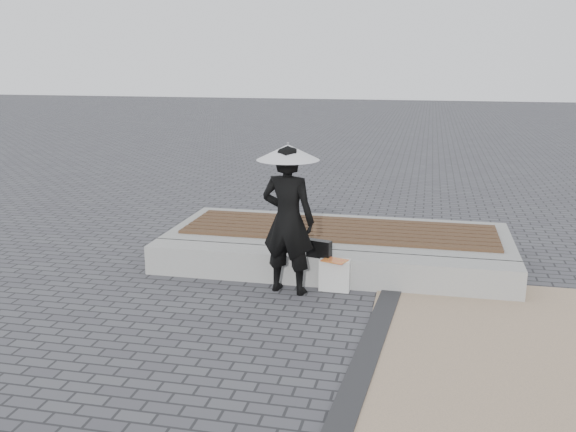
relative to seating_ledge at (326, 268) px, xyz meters
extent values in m
plane|color=#47484C|center=(0.00, -1.60, -0.20)|extent=(80.00, 80.00, 0.00)
cube|color=#28292B|center=(0.75, -2.10, -0.18)|extent=(0.61, 5.20, 0.04)
cube|color=#9D9D98|center=(0.00, 0.00, 0.00)|extent=(5.00, 0.45, 0.40)
cube|color=#969792|center=(0.00, 1.20, 0.00)|extent=(5.00, 2.00, 0.40)
imported|color=black|center=(-0.43, -0.44, 0.74)|extent=(0.76, 0.57, 1.89)
cylinder|color=#A5A5AA|center=(-0.43, -0.44, 1.12)|extent=(0.01, 0.01, 0.78)
cone|color=silver|center=(-0.43, -0.44, 1.60)|extent=(0.78, 0.78, 0.19)
sphere|color=#A5A5AA|center=(-0.43, -0.44, 1.71)|extent=(0.03, 0.03, 0.03)
cube|color=black|center=(-0.07, -0.17, 0.31)|extent=(0.34, 0.20, 0.23)
cube|color=silver|center=(0.16, -0.27, 0.01)|extent=(0.40, 0.17, 0.41)
cube|color=red|center=(0.16, -0.32, 0.22)|extent=(0.36, 0.30, 0.01)
camera|label=1|loc=(1.24, -7.98, 2.73)|focal=39.74mm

